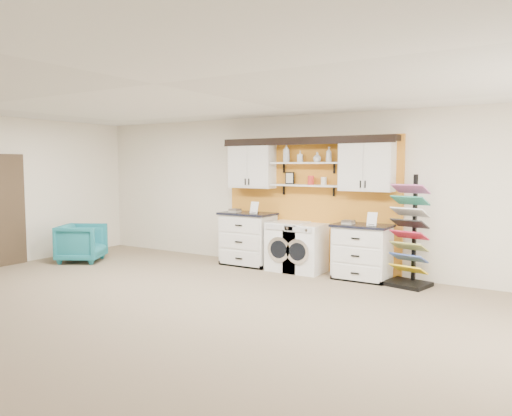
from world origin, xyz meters
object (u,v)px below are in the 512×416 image
Objects in this scene: sample_rack at (409,251)px; armchair at (82,243)px; base_cabinet_right at (362,252)px; base_cabinet_left at (248,239)px; washer at (288,246)px; dryer at (306,248)px.

sample_rack is 6.14m from armchair.
base_cabinet_left is at bearing -180.00° from base_cabinet_right.
washer is 0.50× the size of sample_rack.
sample_rack reaches higher than base_cabinet_right.
dryer is (0.37, 0.00, -0.01)m from washer.
base_cabinet_right reaches higher than armchair.
sample_rack is at bearing -0.56° from base_cabinet_left.
base_cabinet_left reaches higher than dryer.
sample_rack is at bearing -106.78° from armchair.
washer reaches higher than dryer.
base_cabinet_right is 1.39m from washer.
washer is 0.37m from dryer.
base_cabinet_right is 1.03m from dryer.
washer is 1.08× the size of armchair.
base_cabinet_left is at bearing -93.70° from armchair.
base_cabinet_left is 1.24m from dryer.
armchair is (-4.17, -1.47, -0.06)m from dryer.
washer is at bearing -179.86° from base_cabinet_right.
base_cabinet_left reaches higher than base_cabinet_right.
base_cabinet_right reaches higher than washer.
washer is 1.02× the size of dryer.
base_cabinet_left is 2.26m from base_cabinet_right.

